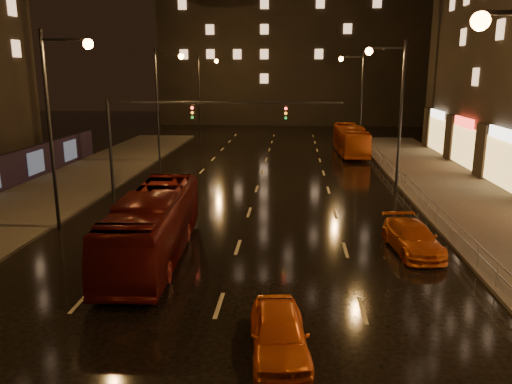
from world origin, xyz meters
TOP-DOWN VIEW (x-y plane):
  - ground at (0.00, 20.00)m, footprint 140.00×140.00m
  - sidewalk_left at (-13.50, 15.00)m, footprint 7.00×70.00m
  - sidewalk_right at (13.50, 15.00)m, footprint 7.00×70.00m
  - building_distant at (4.00, 72.00)m, footprint 44.00×16.00m
  - traffic_signal at (-5.06, 20.00)m, footprint 15.31×0.32m
  - railing_right at (10.20, 18.00)m, footprint 0.05×56.00m
  - bus_red at (-3.54, 8.46)m, footprint 3.04×10.75m
  - bus_curb at (8.15, 37.79)m, footprint 2.70×10.22m
  - taxi_near at (2.21, 1.00)m, footprint 2.05×4.19m
  - taxi_far at (8.00, 10.00)m, footprint 2.39×4.76m

SIDE VIEW (x-z plane):
  - ground at x=0.00m, z-range 0.00..0.00m
  - sidewalk_left at x=-13.50m, z-range 0.00..0.15m
  - sidewalk_right at x=13.50m, z-range 0.00..0.15m
  - taxi_far at x=8.00m, z-range 0.00..1.33m
  - taxi_near at x=2.21m, z-range 0.00..1.37m
  - railing_right at x=10.20m, z-range 0.40..1.40m
  - bus_curb at x=8.15m, z-range 0.00..2.83m
  - bus_red at x=-3.54m, z-range 0.00..2.96m
  - traffic_signal at x=-5.06m, z-range 1.64..7.84m
  - building_distant at x=4.00m, z-range 0.00..36.00m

